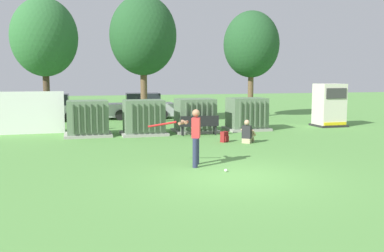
% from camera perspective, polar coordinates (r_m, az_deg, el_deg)
% --- Properties ---
extents(ground_plane, '(96.00, 96.00, 0.00)m').
position_cam_1_polar(ground_plane, '(11.80, 5.73, -6.76)').
color(ground_plane, '#5B9947').
extents(fence_panel, '(4.80, 0.12, 2.00)m').
position_cam_1_polar(fence_panel, '(21.48, -23.13, 1.58)').
color(fence_panel, white).
rests_on(fence_panel, ground).
extents(transformer_west, '(2.10, 1.70, 1.62)m').
position_cam_1_polar(transformer_west, '(19.91, -13.80, 0.95)').
color(transformer_west, '#9E9B93').
rests_on(transformer_west, ground).
extents(transformer_mid_west, '(2.10, 1.70, 1.62)m').
position_cam_1_polar(transformer_mid_west, '(19.87, -6.49, 1.09)').
color(transformer_mid_west, '#9E9B93').
rests_on(transformer_mid_west, ground).
extents(transformer_mid_east, '(2.10, 1.70, 1.62)m').
position_cam_1_polar(transformer_mid_east, '(20.70, 0.42, 1.37)').
color(transformer_mid_east, '#9E9B93').
rests_on(transformer_mid_east, ground).
extents(transformer_east, '(2.10, 1.70, 1.62)m').
position_cam_1_polar(transformer_east, '(21.64, 7.34, 1.55)').
color(transformer_east, '#9E9B93').
rests_on(transformer_east, ground).
extents(generator_enclosure, '(1.60, 1.40, 2.30)m').
position_cam_1_polar(generator_enclosure, '(24.18, 17.90, 2.65)').
color(generator_enclosure, '#262626').
rests_on(generator_enclosure, ground).
extents(park_bench, '(1.81, 0.47, 0.92)m').
position_cam_1_polar(park_bench, '(19.52, 0.97, 0.28)').
color(park_bench, black).
rests_on(park_bench, ground).
extents(batter, '(1.58, 0.87, 1.74)m').
position_cam_1_polar(batter, '(12.92, 0.28, -1.13)').
color(batter, '#282D4C').
rests_on(batter, ground).
extents(sports_ball, '(0.09, 0.09, 0.09)m').
position_cam_1_polar(sports_ball, '(12.32, 4.56, -5.95)').
color(sports_ball, white).
rests_on(sports_ball, ground).
extents(seated_spectator, '(0.72, 0.76, 0.96)m').
position_cam_1_polar(seated_spectator, '(17.57, 7.45, -1.03)').
color(seated_spectator, tan).
rests_on(seated_spectator, ground).
extents(backpack, '(0.38, 0.37, 0.44)m').
position_cam_1_polar(backpack, '(17.68, 4.38, -1.47)').
color(backpack, maroon).
rests_on(backpack, ground).
extents(tree_left, '(3.70, 3.70, 7.07)m').
position_cam_1_polar(tree_left, '(25.80, -19.16, 11.12)').
color(tree_left, '#4C3828').
rests_on(tree_left, ground).
extents(tree_center_left, '(3.79, 3.79, 7.25)m').
position_cam_1_polar(tree_center_left, '(24.83, -6.56, 11.90)').
color(tree_center_left, brown).
rests_on(tree_center_left, ground).
extents(tree_center_right, '(3.59, 3.59, 6.87)m').
position_cam_1_polar(tree_center_right, '(28.24, 7.95, 10.73)').
color(tree_center_right, brown).
rests_on(tree_center_right, ground).
extents(parked_car_leftmost, '(4.26, 2.04, 1.62)m').
position_cam_1_polar(parked_car_leftmost, '(27.10, -18.62, 2.23)').
color(parked_car_leftmost, silver).
rests_on(parked_car_leftmost, ground).
extents(parked_car_left_of_center, '(4.30, 2.12, 1.62)m').
position_cam_1_polar(parked_car_left_of_center, '(27.37, -6.84, 2.58)').
color(parked_car_left_of_center, '#B2B2B7').
rests_on(parked_car_left_of_center, ground).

